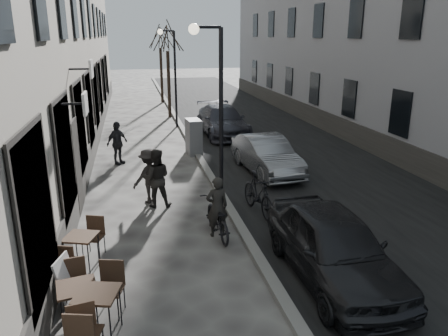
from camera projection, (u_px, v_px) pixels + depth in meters
name	position (u px, v px, depth m)	size (l,w,h in m)	color
road	(255.00, 131.00, 22.72)	(7.30, 60.00, 0.00)	black
kerb	(185.00, 133.00, 21.98)	(0.25, 60.00, 0.12)	slate
streetlamp_near	(215.00, 99.00, 11.65)	(0.90, 0.28, 5.09)	black
streetlamp_far	(172.00, 68.00, 22.87)	(0.90, 0.28, 5.09)	black
tree_near	(167.00, 37.00, 25.25)	(2.40, 2.40, 5.70)	black
tree_far	(160.00, 37.00, 30.86)	(2.40, 2.40, 5.70)	black
bistro_set_a	(98.00, 309.00, 7.16)	(0.87, 1.70, 0.97)	black
bistro_set_b	(78.00, 302.00, 7.40)	(0.74, 1.62, 0.93)	black
bistro_set_c	(82.00, 249.00, 9.26)	(0.92, 1.59, 0.91)	black
sign_board	(69.00, 288.00, 7.95)	(0.49, 0.64, 1.01)	black
utility_cabinet	(194.00, 137.00, 18.19)	(0.54, 0.98, 1.46)	slate
bicycle	(217.00, 218.00, 10.81)	(0.62, 1.78, 0.94)	black
cyclist_rider	(217.00, 207.00, 10.72)	(0.56, 0.37, 1.53)	black
pedestrian_near	(156.00, 178.00, 12.56)	(0.84, 0.65, 1.72)	black
pedestrian_mid	(149.00, 176.00, 12.89)	(1.06, 0.61, 1.64)	#292624
pedestrian_far	(117.00, 143.00, 16.73)	(0.98, 0.41, 1.67)	black
car_near	(334.00, 246.00, 8.81)	(1.72, 4.27, 1.45)	black
car_mid	(266.00, 155.00, 15.74)	(1.40, 4.01, 1.32)	gray
car_far	(222.00, 121.00, 21.66)	(2.00, 4.92, 1.43)	#32323B
moped	(258.00, 194.00, 12.11)	(0.54, 1.92, 1.15)	black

